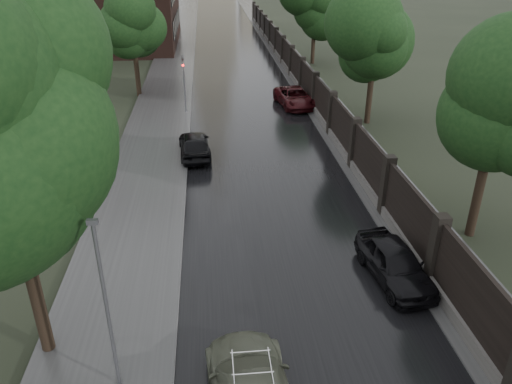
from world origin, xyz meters
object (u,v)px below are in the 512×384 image
tree_right_a (495,116)px  lamp_post (107,307)px  car_right_far (295,97)px  tree_left_far (132,24)px  traffic_light (184,79)px  tree_right_b (375,45)px  hatchback_left (195,144)px  tree_right_c (315,10)px  car_right_near (395,263)px

tree_right_a → lamp_post: tree_right_a is taller
car_right_far → lamp_post: bearing=-117.2°
tree_left_far → traffic_light: tree_left_far is taller
tree_right_b → tree_left_far: bearing=152.7°
hatchback_left → tree_right_c: bearing=-120.2°
tree_left_far → car_right_near: 27.48m
tree_right_a → lamp_post: 14.62m
tree_right_c → hatchback_left: tree_right_c is taller
lamp_post → car_right_far: size_ratio=1.09×
traffic_light → car_right_far: traffic_light is taller
car_right_far → hatchback_left: bearing=-136.2°
tree_right_a → tree_right_c: same height
tree_right_b → tree_right_c: bearing=90.0°
tree_right_a → car_right_near: tree_right_a is taller
hatchback_left → tree_right_b: bearing=-161.4°
tree_left_far → hatchback_left: (4.40, -12.64, -4.55)m
tree_left_far → tree_right_c: tree_left_far is taller
tree_right_c → car_right_near: tree_right_c is taller
car_right_near → tree_right_a: bearing=25.1°
lamp_post → car_right_far: lamp_post is taller
tree_right_c → tree_right_a: bearing=-90.0°
tree_left_far → tree_right_b: tree_left_far is taller
tree_right_a → car_right_near: 6.46m
tree_right_a → car_right_near: bearing=-147.7°
tree_right_b → car_right_far: size_ratio=1.50×
tree_left_far → traffic_light: size_ratio=1.85×
car_right_near → traffic_light: bearing=104.3°
hatchback_left → tree_left_far: bearing=-74.9°
tree_right_b → hatchback_left: bearing=-157.3°
tree_right_a → traffic_light: bearing=124.8°
tree_right_a → tree_right_b: bearing=90.0°
lamp_post → hatchback_left: bearing=83.5°
tree_right_b → traffic_light: 12.44m
hatchback_left → car_right_far: (7.00, 8.75, -0.04)m
car_right_far → tree_right_b: bearing=-52.6°
traffic_light → hatchback_left: traffic_light is taller
tree_right_c → lamp_post: (-12.90, -38.50, -2.28)m
hatchback_left → traffic_light: bearing=-88.9°
tree_right_a → tree_right_c: 32.00m
lamp_post → car_right_near: size_ratio=1.29×
tree_right_b → traffic_light: tree_right_b is taller
lamp_post → hatchback_left: 16.09m
tree_right_a → car_right_near: (-4.10, -2.59, -4.27)m
tree_right_c → traffic_light: tree_right_c is taller
hatchback_left → car_right_near: bearing=116.2°
tree_left_far → tree_right_c: 18.45m
traffic_light → hatchback_left: 7.85m
tree_right_c → traffic_light: (-11.80, -15.01, -2.55)m
tree_right_b → hatchback_left: size_ratio=1.73×
tree_left_far → tree_right_b: 17.45m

